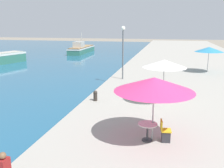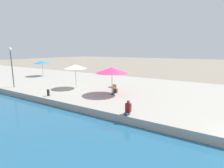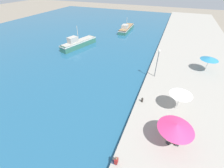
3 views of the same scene
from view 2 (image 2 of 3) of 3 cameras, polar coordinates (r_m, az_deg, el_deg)
name	(u,v)px [view 2 (image 2 of 3)]	position (r m, az deg, el deg)	size (l,w,h in m)	color
quay_promenade	(10,75)	(38.63, -30.34, 2.69)	(16.00, 90.00, 0.58)	#A39E93
cafe_umbrella_pink	(112,70)	(16.93, 0.00, 4.52)	(3.21, 3.21, 2.64)	#B7B7B7
cafe_umbrella_white	(75,67)	(20.27, -11.90, 5.58)	(2.58, 2.58, 2.67)	#B7B7B7
cafe_umbrella_striped	(42,62)	(31.63, -21.90, 6.61)	(2.76, 2.76, 2.54)	#B7B7B7
cafe_table	(112,89)	(17.00, 0.07, -1.70)	(0.80, 0.80, 0.74)	#333338
cafe_chair_left	(115,90)	(17.68, 1.07, -1.89)	(0.48, 0.45, 0.91)	#2D2D33
person_at_quay	(128,108)	(11.88, 5.24, -7.88)	(0.53, 0.36, 0.98)	#333D5B
mooring_bollard	(48,92)	(17.59, -20.10, -2.56)	(0.26, 0.26, 0.65)	#2D2823
lamppost	(11,61)	(23.16, -30.02, 6.62)	(0.36, 0.36, 4.56)	#565B60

